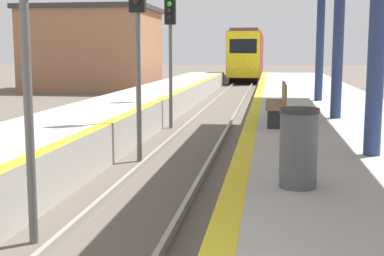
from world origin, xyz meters
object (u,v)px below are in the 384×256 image
(signal_far, at_px, (170,37))
(signal_near, at_px, (24,14))
(trash_bin, at_px, (299,148))
(train, at_px, (248,55))
(signal_mid, at_px, (138,31))
(bench, at_px, (279,102))

(signal_far, bearing_deg, signal_near, -89.21)
(trash_bin, bearing_deg, train, 93.10)
(train, distance_m, signal_far, 33.15)
(signal_far, bearing_deg, trash_bin, -72.02)
(train, distance_m, signal_mid, 38.68)
(train, xyz_separation_m, trash_bin, (2.41, -44.37, -0.80))
(bench, bearing_deg, train, 93.35)
(train, relative_size, bench, 9.62)
(signal_near, distance_m, trash_bin, 3.86)
(signal_mid, distance_m, signal_far, 5.55)
(signal_near, xyz_separation_m, trash_bin, (3.50, -0.17, -1.62))
(signal_mid, bearing_deg, train, 88.55)
(signal_far, bearing_deg, train, 87.84)
(trash_bin, bearing_deg, signal_mid, 120.65)
(signal_near, bearing_deg, signal_mid, 88.80)
(trash_bin, bearing_deg, signal_far, 107.98)
(signal_near, height_order, bench, signal_near)
(train, distance_m, bench, 38.69)
(signal_far, xyz_separation_m, bench, (3.51, -5.50, -1.61))
(signal_near, bearing_deg, trash_bin, -2.70)
(signal_near, bearing_deg, bench, 59.04)
(signal_far, bearing_deg, signal_mid, -87.22)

